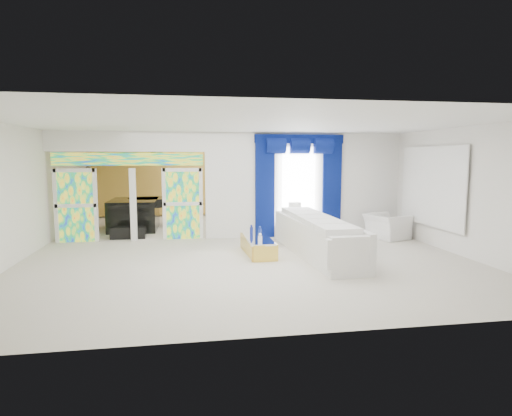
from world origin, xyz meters
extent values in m
plane|color=#B7AF9E|center=(0.00, 0.00, 0.00)|extent=(12.00, 12.00, 0.00)
cube|color=white|center=(2.15, 1.00, 1.50)|extent=(5.70, 0.18, 3.00)
cube|color=white|center=(-2.85, 1.00, 2.73)|extent=(4.30, 0.18, 0.55)
cube|color=#994C3F|center=(-4.28, 1.00, 1.00)|extent=(0.95, 0.04, 2.00)
cube|color=#994C3F|center=(-1.42, 1.00, 1.00)|extent=(0.95, 0.04, 2.00)
cube|color=#994C3F|center=(-2.85, 1.00, 2.25)|extent=(4.00, 0.05, 0.35)
cube|color=white|center=(1.90, 0.90, 1.45)|extent=(1.00, 0.02, 2.30)
cube|color=#030F46|center=(0.90, 0.87, 1.40)|extent=(0.55, 0.10, 2.80)
cube|color=#030F46|center=(2.90, 0.87, 1.40)|extent=(0.55, 0.10, 2.80)
cube|color=#030F46|center=(1.90, 0.87, 2.82)|extent=(2.60, 0.12, 0.25)
cube|color=white|center=(4.94, -1.00, 1.55)|extent=(0.04, 2.70, 1.90)
cube|color=gold|center=(0.00, 5.90, 1.50)|extent=(9.70, 0.12, 2.90)
cube|color=silver|center=(1.69, -1.54, 0.40)|extent=(1.08, 4.23, 0.80)
cube|color=gold|center=(0.34, -1.24, 0.19)|extent=(0.64, 1.71, 0.38)
cube|color=silver|center=(2.05, 0.70, 0.22)|extent=(1.36, 0.59, 0.44)
cylinder|color=white|center=(1.75, 0.70, 0.73)|extent=(0.36, 0.36, 0.58)
imported|color=silver|center=(4.28, 0.09, 0.35)|extent=(1.21, 1.30, 0.69)
cube|color=black|center=(-2.97, 2.91, 0.48)|extent=(1.47, 1.92, 0.96)
cube|color=black|center=(-2.97, 1.31, 0.16)|extent=(0.97, 0.39, 0.32)
cube|color=tan|center=(-4.60, 3.19, 0.40)|extent=(0.66, 0.62, 0.80)
sphere|color=gold|center=(-2.30, 3.40, 2.65)|extent=(0.60, 0.60, 0.60)
cylinder|color=navy|center=(0.26, -0.75, 0.47)|extent=(0.08, 0.08, 0.20)
cylinder|color=navy|center=(0.39, -1.18, 0.49)|extent=(0.08, 0.08, 0.22)
cylinder|color=white|center=(0.33, -1.62, 0.44)|extent=(0.10, 0.10, 0.13)
camera|label=1|loc=(-1.35, -11.17, 2.28)|focal=30.13mm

